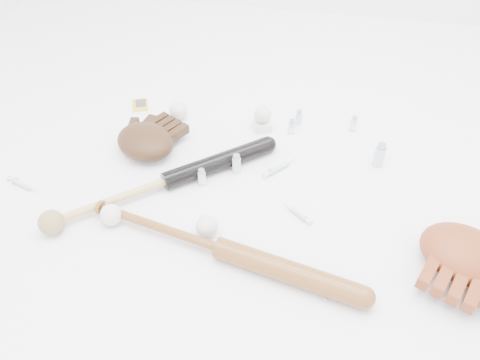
% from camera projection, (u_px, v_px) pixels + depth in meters
% --- Properties ---
extents(bat_dark, '(0.68, 0.59, 0.06)m').
position_uv_depth(bat_dark, '(167.00, 181.00, 1.55)').
color(bat_dark, black).
rests_on(bat_dark, ground).
extents(bat_wood, '(0.88, 0.24, 0.06)m').
position_uv_depth(bat_wood, '(220.00, 248.00, 1.35)').
color(bat_wood, brown).
rests_on(bat_wood, ground).
extents(glove_dark, '(0.36, 0.36, 0.10)m').
position_uv_depth(glove_dark, '(145.00, 141.00, 1.68)').
color(glove_dark, '#331D0E').
rests_on(glove_dark, ground).
extents(glove_tan, '(0.39, 0.39, 0.11)m').
position_uv_depth(glove_tan, '(464.00, 253.00, 1.31)').
color(glove_tan, maroon).
rests_on(glove_tan, ground).
extents(trading_card, '(0.09, 0.10, 0.00)m').
position_uv_depth(trading_card, '(140.00, 105.00, 1.92)').
color(trading_card, gold).
rests_on(trading_card, ground).
extents(pedestal, '(0.08, 0.08, 0.04)m').
position_uv_depth(pedestal, '(262.00, 125.00, 1.80)').
color(pedestal, white).
rests_on(pedestal, ground).
extents(baseball_on_pedestal, '(0.06, 0.06, 0.06)m').
position_uv_depth(baseball_on_pedestal, '(263.00, 114.00, 1.76)').
color(baseball_on_pedestal, silver).
rests_on(baseball_on_pedestal, pedestal).
extents(baseball_left, '(0.07, 0.07, 0.07)m').
position_uv_depth(baseball_left, '(111.00, 215.00, 1.44)').
color(baseball_left, silver).
rests_on(baseball_left, ground).
extents(baseball_upper, '(0.07, 0.07, 0.07)m').
position_uv_depth(baseball_upper, '(178.00, 111.00, 1.84)').
color(baseball_upper, silver).
rests_on(baseball_upper, ground).
extents(baseball_mid, '(0.07, 0.07, 0.07)m').
position_uv_depth(baseball_mid, '(207.00, 226.00, 1.40)').
color(baseball_mid, silver).
rests_on(baseball_mid, ground).
extents(baseball_aged, '(0.08, 0.08, 0.08)m').
position_uv_depth(baseball_aged, '(51.00, 223.00, 1.41)').
color(baseball_aged, olive).
rests_on(baseball_aged, ground).
extents(syringe_0, '(0.15, 0.07, 0.02)m').
position_uv_depth(syringe_0, '(22.00, 184.00, 1.57)').
color(syringe_0, '#ADBCC6').
rests_on(syringe_0, ground).
extents(syringe_1, '(0.12, 0.10, 0.02)m').
position_uv_depth(syringe_1, '(298.00, 214.00, 1.48)').
color(syringe_1, '#ADBCC6').
rests_on(syringe_1, ground).
extents(syringe_2, '(0.13, 0.14, 0.02)m').
position_uv_depth(syringe_2, '(279.00, 168.00, 1.63)').
color(syringe_2, '#ADBCC6').
rests_on(syringe_2, ground).
extents(syringe_3, '(0.13, 0.12, 0.02)m').
position_uv_depth(syringe_3, '(307.00, 282.00, 1.29)').
color(syringe_3, '#ADBCC6').
rests_on(syringe_3, ground).
extents(vial_0, '(0.02, 0.02, 0.06)m').
position_uv_depth(vial_0, '(299.00, 117.00, 1.81)').
color(vial_0, silver).
rests_on(vial_0, ground).
extents(vial_1, '(0.02, 0.02, 0.06)m').
position_uv_depth(vial_1, '(292.00, 127.00, 1.77)').
color(vial_1, silver).
rests_on(vial_1, ground).
extents(vial_2, '(0.03, 0.03, 0.07)m').
position_uv_depth(vial_2, '(236.00, 164.00, 1.61)').
color(vial_2, silver).
rests_on(vial_2, ground).
extents(vial_3, '(0.04, 0.04, 0.09)m').
position_uv_depth(vial_3, '(380.00, 155.00, 1.63)').
color(vial_3, silver).
rests_on(vial_3, ground).
extents(vial_4, '(0.03, 0.03, 0.07)m').
position_uv_depth(vial_4, '(202.00, 177.00, 1.56)').
color(vial_4, silver).
rests_on(vial_4, ground).
extents(vial_5, '(0.02, 0.02, 0.06)m').
position_uv_depth(vial_5, '(354.00, 124.00, 1.78)').
color(vial_5, silver).
rests_on(vial_5, ground).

